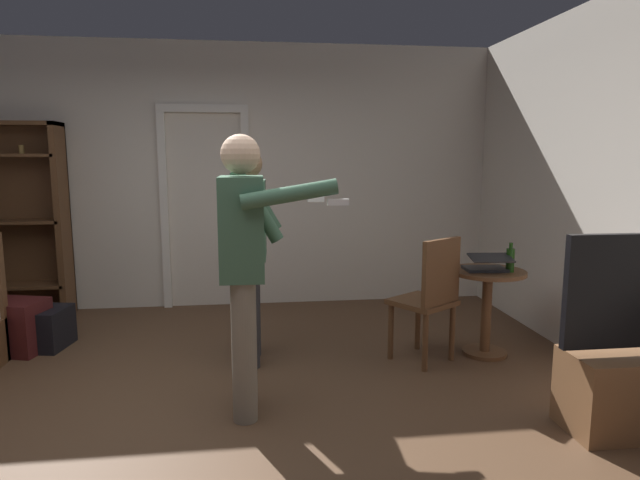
# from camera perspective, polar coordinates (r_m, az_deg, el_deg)

# --- Properties ---
(ground_plane) EXTENTS (6.76, 6.76, 0.00)m
(ground_plane) POSITION_cam_1_polar(r_m,az_deg,el_deg) (3.62, -15.07, -17.76)
(ground_plane) COLOR brown
(wall_back) EXTENTS (6.39, 0.12, 2.77)m
(wall_back) POSITION_cam_1_polar(r_m,az_deg,el_deg) (5.92, -12.12, 6.50)
(wall_back) COLOR silver
(wall_back) RESTS_ON ground_plane
(doorway_frame) EXTENTS (0.93, 0.08, 2.13)m
(doorway_frame) POSITION_cam_1_polar(r_m,az_deg,el_deg) (5.84, -11.99, 4.88)
(doorway_frame) COLOR white
(doorway_frame) RESTS_ON ground_plane
(bookshelf) EXTENTS (1.01, 0.32, 1.93)m
(bookshelf) POSITION_cam_1_polar(r_m,az_deg,el_deg) (6.16, -29.60, 2.47)
(bookshelf) COLOR brown
(bookshelf) RESTS_ON ground_plane
(side_table) EXTENTS (0.59, 0.59, 0.70)m
(side_table) POSITION_cam_1_polar(r_m,az_deg,el_deg) (4.59, 17.17, -5.90)
(side_table) COLOR brown
(side_table) RESTS_ON ground_plane
(laptop) EXTENTS (0.35, 0.35, 0.15)m
(laptop) POSITION_cam_1_polar(r_m,az_deg,el_deg) (4.47, 17.17, -2.52)
(laptop) COLOR black
(laptop) RESTS_ON side_table
(bottle_on_table) EXTENTS (0.06, 0.06, 0.23)m
(bottle_on_table) POSITION_cam_1_polar(r_m,az_deg,el_deg) (4.50, 19.40, -1.96)
(bottle_on_table) COLOR #183E0E
(bottle_on_table) RESTS_ON side_table
(wooden_chair) EXTENTS (0.58, 0.58, 0.99)m
(wooden_chair) POSITION_cam_1_polar(r_m,az_deg,el_deg) (4.28, 11.53, -5.65)
(wooden_chair) COLOR brown
(wooden_chair) RESTS_ON ground_plane
(person_blue_shirt) EXTENTS (0.74, 0.54, 1.73)m
(person_blue_shirt) POSITION_cam_1_polar(r_m,az_deg,el_deg) (3.31, -7.92, -1.73)
(person_blue_shirt) COLOR gray
(person_blue_shirt) RESTS_ON ground_plane
(person_striped_shirt) EXTENTS (0.68, 0.62, 1.66)m
(person_striped_shirt) POSITION_cam_1_polar(r_m,az_deg,el_deg) (4.17, -7.35, -0.03)
(person_striped_shirt) COLOR #333338
(person_striped_shirt) RESTS_ON ground_plane
(suitcase_dark) EXTENTS (0.68, 0.49, 0.34)m
(suitcase_dark) POSITION_cam_1_polar(r_m,az_deg,el_deg) (5.23, -28.30, -8.15)
(suitcase_dark) COLOR black
(suitcase_dark) RESTS_ON ground_plane
(suitcase_small) EXTENTS (0.59, 0.47, 0.43)m
(suitcase_small) POSITION_cam_1_polar(r_m,az_deg,el_deg) (5.17, -29.66, -7.90)
(suitcase_small) COLOR #4C1919
(suitcase_small) RESTS_ON ground_plane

